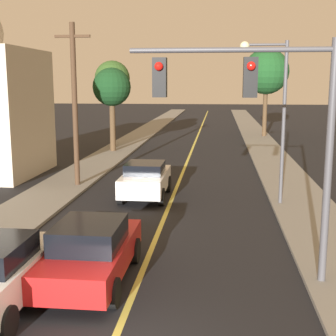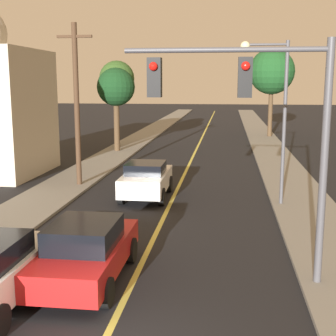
# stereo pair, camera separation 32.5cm
# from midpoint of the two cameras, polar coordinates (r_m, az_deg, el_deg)

# --- Properties ---
(road_surface) EXTENTS (8.02, 80.00, 0.01)m
(road_surface) POSITION_cam_midpoint_polar(r_m,az_deg,el_deg) (43.28, 4.52, 3.98)
(road_surface) COLOR black
(road_surface) RESTS_ON ground
(sidewalk_left) EXTENTS (2.50, 80.00, 0.12)m
(sidewalk_left) POSITION_cam_midpoint_polar(r_m,az_deg,el_deg) (43.84, -2.38, 4.16)
(sidewalk_left) COLOR gray
(sidewalk_left) RESTS_ON ground
(sidewalk_right) EXTENTS (2.50, 80.00, 0.12)m
(sidewalk_right) POSITION_cam_midpoint_polar(r_m,az_deg,el_deg) (43.35, 11.49, 3.89)
(sidewalk_right) COLOR gray
(sidewalk_right) RESTS_ON ground
(car_near_lane_front) EXTENTS (1.86, 4.21, 1.53)m
(car_near_lane_front) POSITION_cam_midpoint_polar(r_m,az_deg,el_deg) (11.63, -9.13, -9.93)
(car_near_lane_front) COLOR red
(car_near_lane_front) RESTS_ON ground
(car_near_lane_second) EXTENTS (1.86, 3.89, 1.53)m
(car_near_lane_second) POSITION_cam_midpoint_polar(r_m,az_deg,el_deg) (19.60, -2.19, -1.38)
(car_near_lane_second) COLOR white
(car_near_lane_second) RESTS_ON ground
(traffic_signal_mast) EXTENTS (4.68, 0.42, 5.64)m
(traffic_signal_mast) POSITION_cam_midpoint_polar(r_m,az_deg,el_deg) (10.92, 11.62, 6.89)
(traffic_signal_mast) COLOR #47474C
(traffic_signal_mast) RESTS_ON ground
(streetlamp_right) EXTENTS (1.81, 0.36, 6.22)m
(streetlamp_right) POSITION_cam_midpoint_polar(r_m,az_deg,el_deg) (18.39, 13.20, 8.22)
(streetlamp_right) COLOR #47474C
(streetlamp_right) RESTS_ON ground
(utility_pole_left) EXTENTS (1.60, 0.24, 7.28)m
(utility_pole_left) POSITION_cam_midpoint_polar(r_m,az_deg,el_deg) (21.75, -10.66, 7.90)
(utility_pole_left) COLOR #422D1E
(utility_pole_left) RESTS_ON ground
(tree_left_near) EXTENTS (2.57, 2.57, 6.27)m
(tree_left_near) POSITION_cam_midpoint_polar(r_m,az_deg,el_deg) (35.14, -5.98, 10.74)
(tree_left_near) COLOR #4C3823
(tree_left_near) RESTS_ON ground
(tree_left_far) EXTENTS (2.59, 2.59, 5.68)m
(tree_left_far) POSITION_cam_midpoint_polar(r_m,az_deg,el_deg) (32.52, -6.07, 9.67)
(tree_left_far) COLOR #4C3823
(tree_left_far) RESTS_ON ground
(tree_right_near) EXTENTS (3.94, 3.94, 7.60)m
(tree_right_near) POSITION_cam_midpoint_polar(r_m,az_deg,el_deg) (42.27, 12.77, 11.37)
(tree_right_near) COLOR #4C3823
(tree_right_near) RESTS_ON ground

